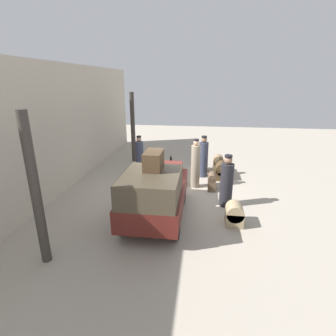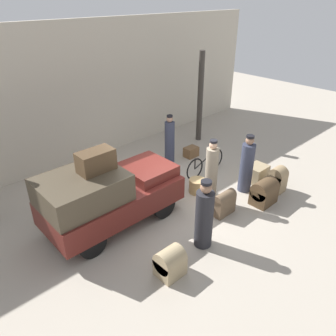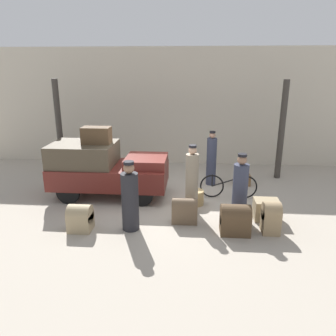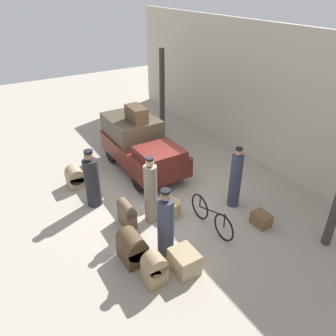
{
  "view_description": "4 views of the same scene",
  "coord_description": "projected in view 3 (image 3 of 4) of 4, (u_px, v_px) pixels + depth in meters",
  "views": [
    {
      "loc": [
        -8.5,
        -0.97,
        3.9
      ],
      "look_at": [
        0.2,
        0.2,
        0.95
      ],
      "focal_mm": 28.0,
      "sensor_mm": 36.0,
      "label": 1
    },
    {
      "loc": [
        -5.13,
        -5.56,
        5.21
      ],
      "look_at": [
        0.2,
        0.2,
        0.95
      ],
      "focal_mm": 35.0,
      "sensor_mm": 36.0,
      "label": 2
    },
    {
      "loc": [
        0.93,
        -8.87,
        3.78
      ],
      "look_at": [
        0.2,
        0.2,
        0.95
      ],
      "focal_mm": 35.0,
      "sensor_mm": 36.0,
      "label": 3
    },
    {
      "loc": [
        7.02,
        -3.96,
        5.58
      ],
      "look_at": [
        0.2,
        0.2,
        0.95
      ],
      "focal_mm": 35.0,
      "sensor_mm": 36.0,
      "label": 4
    }
  ],
  "objects": [
    {
      "name": "trunk_large_brown",
      "position": [
        185.0,
        210.0,
        8.16
      ],
      "size": [
        0.64,
        0.28,
        0.66
      ],
      "color": "brown",
      "rests_on": "ground"
    },
    {
      "name": "conductor_in_dark_uniform",
      "position": [
        211.0,
        160.0,
        10.74
      ],
      "size": [
        0.32,
        0.32,
        1.8
      ],
      "color": "#33384C",
      "rests_on": "ground"
    },
    {
      "name": "suitcase_black_upright",
      "position": [
        80.0,
        218.0,
        7.81
      ],
      "size": [
        0.54,
        0.48,
        0.65
      ],
      "color": "#9E8966",
      "rests_on": "ground"
    },
    {
      "name": "bicycle",
      "position": [
        229.0,
        186.0,
        9.74
      ],
      "size": [
        1.69,
        0.04,
        0.76
      ],
      "color": "black",
      "rests_on": "ground"
    },
    {
      "name": "trunk_umber_medium",
      "position": [
        243.0,
        180.0,
        10.88
      ],
      "size": [
        0.48,
        0.35,
        0.35
      ],
      "color": "brown",
      "rests_on": "ground"
    },
    {
      "name": "canopy_pillar_left",
      "position": [
        59.0,
        127.0,
        11.75
      ],
      "size": [
        0.21,
        0.21,
        3.38
      ],
      "color": "#38332D",
      "rests_on": "ground"
    },
    {
      "name": "trunk_wicker_pale",
      "position": [
        235.0,
        219.0,
        7.66
      ],
      "size": [
        0.69,
        0.51,
        0.72
      ],
      "color": "#4C3823",
      "rests_on": "ground"
    },
    {
      "name": "canopy_pillar_right",
      "position": [
        282.0,
        130.0,
        11.15
      ],
      "size": [
        0.21,
        0.21,
        3.38
      ],
      "color": "#38332D",
      "rests_on": "ground"
    },
    {
      "name": "trunk_barrel_dark",
      "position": [
        271.0,
        217.0,
        7.68
      ],
      "size": [
        0.4,
        0.45,
        0.77
      ],
      "color": "#937A56",
      "rests_on": "ground"
    },
    {
      "name": "porter_carrying_trunk",
      "position": [
        192.0,
        182.0,
        8.59
      ],
      "size": [
        0.34,
        0.34,
        1.87
      ],
      "color": "gray",
      "rests_on": "ground"
    },
    {
      "name": "suitcase_tan_flat",
      "position": [
        266.0,
        210.0,
        8.4
      ],
      "size": [
        0.62,
        0.52,
        0.52
      ],
      "color": "#9E8966",
      "rests_on": "ground"
    },
    {
      "name": "ground_plane",
      "position": [
        161.0,
        201.0,
        9.63
      ],
      "size": [
        30.0,
        30.0,
        0.0
      ],
      "primitive_type": "plane",
      "color": "#A89E8E"
    },
    {
      "name": "wicker_basket",
      "position": [
        195.0,
        197.0,
        9.33
      ],
      "size": [
        0.48,
        0.48,
        0.42
      ],
      "color": "tan",
      "rests_on": "ground"
    },
    {
      "name": "porter_lifting_near_truck",
      "position": [
        130.0,
        199.0,
        7.74
      ],
      "size": [
        0.41,
        0.41,
        1.71
      ],
      "color": "#232328",
      "rests_on": "ground"
    },
    {
      "name": "station_building_facade",
      "position": [
        171.0,
        107.0,
        12.84
      ],
      "size": [
        16.0,
        0.15,
        4.5
      ],
      "color": "beige",
      "rests_on": "ground"
    },
    {
      "name": "trunk_on_truck_roof",
      "position": [
        96.0,
        135.0,
        9.52
      ],
      "size": [
        0.82,
        0.46,
        0.49
      ],
      "color": "#4C3823",
      "rests_on": "truck"
    },
    {
      "name": "truck",
      "position": [
        105.0,
        168.0,
        9.79
      ],
      "size": [
        3.41,
        1.61,
        1.62
      ],
      "color": "black",
      "rests_on": "ground"
    },
    {
      "name": "porter_with_bicycle",
      "position": [
        240.0,
        190.0,
        8.25
      ],
      "size": [
        0.38,
        0.38,
        1.74
      ],
      "color": "#33384C",
      "rests_on": "ground"
    }
  ]
}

